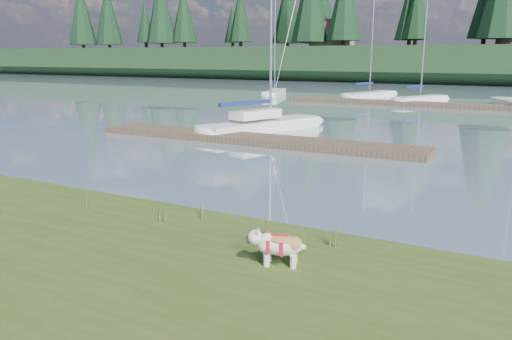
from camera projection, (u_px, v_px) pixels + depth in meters
The scene contains 21 objects.
ground at pixel (423, 106), 39.19m from camera, with size 200.00×200.00×0.00m, color #7C93A5.
bank at pixel (26, 288), 8.21m from camera, with size 60.00×9.00×0.35m, color #374C1B.
ridge at pixel (476, 65), 75.59m from camera, with size 200.00×20.00×5.00m, color black.
bulldog at pixel (279, 244), 8.62m from camera, with size 1.02×0.62×0.60m.
sailboat_main at pixel (270, 122), 26.57m from camera, with size 4.33×8.48×12.13m.
dock_near at pixel (250, 139), 22.95m from camera, with size 16.00×2.00×0.30m, color #4C3D2C.
dock_far at pixel (450, 105), 38.24m from camera, with size 26.00×2.20×0.30m, color #4C3D2C.
sailboat_bg_0 at pixel (276, 92), 49.60m from camera, with size 3.20×6.98×10.10m.
sailboat_bg_1 at pixel (373, 94), 46.95m from camera, with size 3.94×7.58×11.28m.
sailboat_bg_2 at pixel (425, 99), 42.06m from camera, with size 4.17×6.13×9.69m.
weed_0 at pixel (162, 211), 10.85m from camera, with size 0.17×0.14×0.58m.
weed_1 at pixel (203, 210), 11.16m from camera, with size 0.17×0.14×0.45m.
weed_2 at pixel (299, 238), 9.23m from camera, with size 0.17×0.14×0.61m.
weed_3 at pixel (89, 198), 11.82m from camera, with size 0.17×0.14×0.61m.
weed_4 at pixel (266, 226), 10.01m from camera, with size 0.17×0.14×0.50m.
weed_5 at pixel (334, 233), 9.49m from camera, with size 0.17×0.14×0.64m.
mud_lip at pixel (184, 219), 12.02m from camera, with size 60.00×0.50×0.14m, color #33281C.
conifer_0 at pixel (160, 8), 93.41m from camera, with size 5.72×5.72×14.15m.
conifer_1 at pixel (241, 14), 90.26m from camera, with size 4.40×4.40×11.30m.
conifer_3 at pixel (411, 4), 77.25m from camera, with size 4.84×4.84×12.25m.
house_0 at pixel (332, 34), 82.03m from camera, with size 6.30×5.30×4.65m.
Camera 1 is at (6.92, -10.88, 3.91)m, focal length 35.00 mm.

